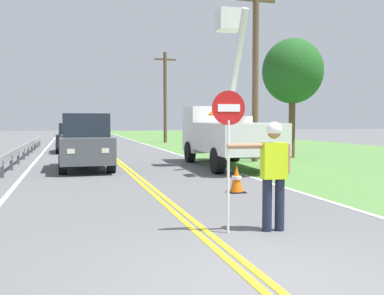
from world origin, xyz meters
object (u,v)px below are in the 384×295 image
Objects in this scene: oncoming_suv_nearest at (85,141)px; roadside_tree_verge at (293,72)px; utility_pole_near at (255,71)px; traffic_cone_lead at (237,179)px; flagger_worker at (273,169)px; oncoming_sedan_second at (74,138)px; utility_pole_mid at (165,96)px; stop_sign_paddle at (229,129)px; utility_bucket_truck at (224,131)px.

oncoming_suv_nearest is 10.94m from roadside_tree_verge.
oncoming_suv_nearest is at bearing -170.85° from utility_pole_near.
traffic_cone_lead is (-3.93, -7.81, -3.74)m from utility_pole_near.
flagger_worker is 0.44× the size of oncoming_sedan_second.
traffic_cone_lead is 0.12× the size of roadside_tree_verge.
oncoming_sedan_second is at bearing 132.25° from utility_pole_near.
utility_pole_near is at bearing 67.65° from flagger_worker.
utility_pole_mid is at bearing 81.95° from traffic_cone_lead.
flagger_worker is 0.24× the size of utility_pole_mid.
roadside_tree_verge is (7.42, 13.10, 3.22)m from flagger_worker.
stop_sign_paddle is 0.50× the size of oncoming_suv_nearest.
utility_pole_near reaches higher than utility_bucket_truck.
utility_pole_mid is 10.77× the size of traffic_cone_lead.
oncoming_sedan_second is (-3.03, 20.26, -0.21)m from flagger_worker.
traffic_cone_lead is (3.89, -16.42, -0.50)m from oncoming_sedan_second.
utility_pole_mid is (7.52, 9.23, 3.12)m from oncoming_sedan_second.
utility_bucket_truck is at bearing 72.99° from traffic_cone_lead.
utility_bucket_truck is (3.58, 10.14, -0.27)m from stop_sign_paddle.
traffic_cone_lead is at bearing -76.67° from oncoming_sedan_second.
oncoming_sedan_second is 0.70× the size of roadside_tree_verge.
roadside_tree_verge is (10.11, 2.66, 3.21)m from oncoming_suv_nearest.
oncoming_sedan_second is 13.13m from roadside_tree_verge.
oncoming_suv_nearest is 6.60× the size of traffic_cone_lead.
oncoming_sedan_second is 0.53× the size of utility_pole_near.
utility_pole_mid is (-0.30, 17.84, -0.12)m from utility_pole_near.
oncoming_suv_nearest is at bearing 104.44° from flagger_worker.
roadside_tree_verge is (10.46, -7.15, 3.44)m from oncoming_sedan_second.
stop_sign_paddle is (-0.77, 0.08, 0.66)m from flagger_worker.
utility_pole_near reaches higher than utility_pole_mid.
roadside_tree_verge is at bearing 54.68° from traffic_cone_lead.
oncoming_suv_nearest is at bearing -110.64° from utility_pole_mid.
oncoming_sedan_second is (-0.35, 9.81, -0.23)m from oncoming_suv_nearest.
roadside_tree_verge is at bearing 14.75° from oncoming_suv_nearest.
utility_bucket_truck is at bearing 74.63° from flagger_worker.
stop_sign_paddle reaches higher than traffic_cone_lead.
oncoming_sedan_second is at bearing 96.41° from stop_sign_paddle.
stop_sign_paddle is 20.33m from oncoming_sedan_second.
traffic_cone_lead is (1.62, 3.76, -1.37)m from stop_sign_paddle.
roadside_tree_verge is at bearing -79.83° from utility_pole_mid.
oncoming_suv_nearest reaches higher than traffic_cone_lead.
utility_bucket_truck is at bearing -148.00° from roadside_tree_verge.
stop_sign_paddle is 29.96m from utility_pole_mid.
utility_pole_near reaches higher than stop_sign_paddle.
oncoming_sedan_second is 0.55× the size of utility_pole_mid.
stop_sign_paddle is 0.34× the size of utility_bucket_truck.
oncoming_suv_nearest is (-5.50, 0.22, -0.38)m from utility_bucket_truck.
utility_pole_near is (7.48, 1.20, 3.01)m from oncoming_suv_nearest.
stop_sign_paddle is 3.33× the size of traffic_cone_lead.
utility_pole_mid is 26.16m from traffic_cone_lead.
roadside_tree_verge is (2.64, 1.46, 0.20)m from utility_pole_near.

